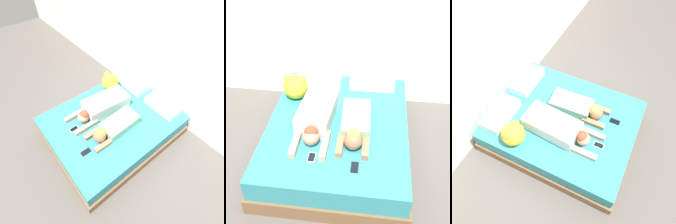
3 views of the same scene
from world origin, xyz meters
The scene contains 10 objects.
ground_plane centered at (0.00, 0.00, 0.00)m, with size 12.00×12.00×0.00m, color #5B5651.
wall_back centered at (0.00, 1.21, 1.30)m, with size 12.00×0.06×2.60m.
bed centered at (0.00, 0.00, 0.22)m, with size 1.69×2.12×0.45m.
pillow_head_left centered at (-0.37, 0.84, 0.52)m, with size 0.60×0.32×0.13m.
pillow_head_right centered at (0.37, 0.84, 0.52)m, with size 0.60×0.32×0.13m.
person_left centered at (-0.24, -0.02, 0.56)m, with size 0.43×1.11×0.23m.
person_right centered at (0.22, -0.15, 0.54)m, with size 0.35×0.87×0.23m.
cell_phone_left centered at (-0.20, -0.61, 0.46)m, with size 0.08×0.14×0.01m.
cell_phone_right centered at (0.26, -0.69, 0.46)m, with size 0.08×0.14×0.01m.
plush_toy centered at (-0.61, 0.44, 0.62)m, with size 0.31×0.31×0.33m.
Camera 2 is at (0.37, -2.81, 2.83)m, focal length 50.00 mm.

